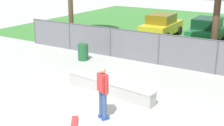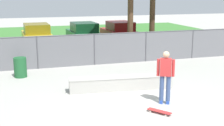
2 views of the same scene
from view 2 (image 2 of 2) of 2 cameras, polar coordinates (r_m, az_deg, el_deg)
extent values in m
plane|color=#ADAAA3|center=(10.75, 5.43, -7.70)|extent=(80.00, 80.00, 0.00)
cube|color=#3D7A33|center=(26.58, -8.67, 4.45)|extent=(29.43, 20.00, 0.02)
cube|color=#A8A59E|center=(12.29, 1.67, -3.77)|extent=(4.04, 0.90, 0.50)
cube|color=beige|center=(12.22, 1.68, -2.50)|extent=(4.09, 0.94, 0.06)
cube|color=#2647A5|center=(11.09, 8.88, -6.88)|extent=(0.22, 0.28, 0.10)
cube|color=#2647A5|center=(11.09, 10.02, -6.92)|extent=(0.22, 0.28, 0.10)
cylinder|color=#384C7A|center=(10.90, 8.96, -4.50)|extent=(0.15, 0.15, 0.88)
cylinder|color=#384C7A|center=(10.90, 10.12, -4.55)|extent=(0.15, 0.15, 0.88)
cube|color=red|center=(10.71, 9.68, -0.74)|extent=(0.44, 0.37, 0.60)
cylinder|color=red|center=(10.72, 8.34, -0.79)|extent=(0.10, 0.10, 0.58)
cylinder|color=red|center=(10.72, 11.01, -0.89)|extent=(0.10, 0.10, 0.58)
sphere|color=tan|center=(10.62, 9.77, 1.52)|extent=(0.22, 0.22, 0.22)
cube|color=red|center=(10.14, 8.54, -8.58)|extent=(0.62, 0.77, 0.02)
cube|color=#B2B2B7|center=(10.03, 9.90, -8.98)|extent=(0.15, 0.13, 0.02)
cube|color=#B2B2B7|center=(10.27, 7.20, -8.36)|extent=(0.15, 0.13, 0.02)
cylinder|color=silver|center=(9.97, 9.66, -9.32)|extent=(0.06, 0.06, 0.05)
cylinder|color=silver|center=(10.11, 10.12, -9.02)|extent=(0.06, 0.06, 0.05)
cylinder|color=silver|center=(10.22, 6.95, -8.68)|extent=(0.06, 0.06, 0.05)
cylinder|color=silver|center=(10.35, 7.43, -8.40)|extent=(0.06, 0.06, 0.05)
cylinder|color=#4C4C51|center=(16.01, -13.32, 1.85)|extent=(0.07, 0.07, 1.65)
cylinder|color=#4C4C51|center=(16.46, -3.19, 2.46)|extent=(0.07, 0.07, 1.65)
cylinder|color=#4C4C51|center=(17.39, 6.14, 2.96)|extent=(0.07, 0.07, 1.65)
cylinder|color=#4C4C51|center=(18.73, 14.33, 3.33)|extent=(0.07, 0.07, 1.65)
cylinder|color=#4C4C51|center=(16.34, -3.23, 5.20)|extent=(17.43, 0.05, 0.05)
cube|color=slate|center=(16.46, -3.19, 2.46)|extent=(17.43, 0.01, 1.65)
cylinder|color=#513823|center=(18.14, 3.33, 7.26)|extent=(0.32, 0.32, 4.07)
cylinder|color=#47301E|center=(18.85, 7.26, 7.79)|extent=(0.32, 0.32, 4.33)
cube|color=gold|center=(22.24, -13.42, 4.39)|extent=(1.89, 4.24, 0.70)
cube|color=#776413|center=(22.01, -13.47, 6.07)|extent=(1.64, 2.13, 0.64)
cylinder|color=black|center=(23.52, -15.87, 3.82)|extent=(0.23, 0.64, 0.64)
cylinder|color=black|center=(23.67, -11.51, 4.10)|extent=(0.23, 0.64, 0.64)
cylinder|color=black|center=(20.95, -15.48, 2.82)|extent=(0.23, 0.64, 0.64)
cylinder|color=black|center=(21.11, -10.60, 3.13)|extent=(0.23, 0.64, 0.64)
cube|color=#1E6638|center=(22.62, -5.13, 4.82)|extent=(1.89, 4.24, 0.70)
cube|color=#10381E|center=(22.39, -5.07, 6.47)|extent=(1.64, 2.13, 0.64)
cylinder|color=black|center=(23.74, -7.97, 4.26)|extent=(0.23, 0.64, 0.64)
cylinder|color=black|center=(24.14, -3.76, 4.49)|extent=(0.23, 0.64, 0.64)
cylinder|color=black|center=(21.22, -6.64, 3.31)|extent=(0.23, 0.64, 0.64)
cylinder|color=black|center=(21.66, -1.98, 3.58)|extent=(0.23, 0.64, 0.64)
cube|color=#B21E1E|center=(23.34, 1.36, 5.11)|extent=(1.89, 4.24, 0.70)
cube|color=#621010|center=(23.12, 1.50, 6.71)|extent=(1.64, 2.13, 0.64)
cylinder|color=black|center=(24.33, -1.69, 4.58)|extent=(0.23, 0.64, 0.64)
cylinder|color=black|center=(24.90, 2.29, 4.76)|extent=(0.23, 0.64, 0.64)
cylinder|color=black|center=(21.88, 0.30, 3.68)|extent=(0.23, 0.64, 0.64)
cylinder|color=black|center=(22.52, 4.65, 3.89)|extent=(0.23, 0.64, 0.64)
cylinder|color=#1E592D|center=(14.71, -16.22, -0.75)|extent=(0.56, 0.56, 0.89)
camera|label=1|loc=(10.07, 65.29, 11.79)|focal=49.23mm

